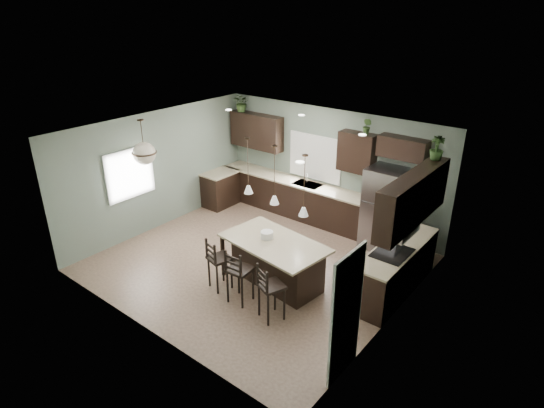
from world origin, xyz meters
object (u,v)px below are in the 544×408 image
Objects in this scene: serving_dish at (267,235)px; bar_stool_left at (220,264)px; refrigerator at (386,210)px; plant_back_left at (242,103)px; bar_stool_right at (272,292)px; bar_stool_center at (240,275)px; kitchen_island at (274,263)px.

bar_stool_left is at bearing -124.64° from serving_dish.
refrigerator is 4.71m from plant_back_left.
bar_stool_right is 2.33× the size of plant_back_left.
bar_stool_left is 1.35m from bar_stool_right.
plant_back_left reaches higher than bar_stool_right.
plant_back_left is at bearing 126.19° from bar_stool_center.
plant_back_left is at bearing 158.21° from bar_stool_right.
refrigerator is at bearing 66.97° from bar_stool_center.
kitchen_island is at bearing 60.46° from bar_stool_left.
bar_stool_center is at bearing -108.32° from refrigerator.
kitchen_island is 0.57m from serving_dish.
bar_stool_left is (-0.53, -0.76, -0.47)m from serving_dish.
bar_stool_left is at bearing -54.09° from plant_back_left.
plant_back_left is at bearing 137.68° from serving_dish.
plant_back_left reaches higher than bar_stool_center.
refrigerator is 2.88m from serving_dish.
plant_back_left is at bearing 140.86° from bar_stool_left.
bar_stool_left is 4.97m from plant_back_left.
bar_stool_right reaches higher than bar_stool_left.
plant_back_left is at bearing 146.20° from kitchen_island.
serving_dish is (-1.21, -2.61, 0.07)m from refrigerator.
kitchen_island is 1.88× the size of bar_stool_right.
plant_back_left is (-3.17, 2.89, 1.64)m from serving_dish.
refrigerator is at bearing 105.12° from bar_stool_right.
kitchen_island is 4.37× the size of plant_back_left.
serving_dish is at bearing 180.00° from kitchen_island.
plant_back_left is (-3.98, 3.76, 2.09)m from bar_stool_right.
refrigerator reaches higher than bar_stool_center.
bar_stool_right is (0.81, -0.88, -0.46)m from serving_dish.
kitchen_island is at bearing -7.03° from serving_dish.
bar_stool_center is (-1.14, -3.46, -0.38)m from refrigerator.
kitchen_island is 8.39× the size of serving_dish.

